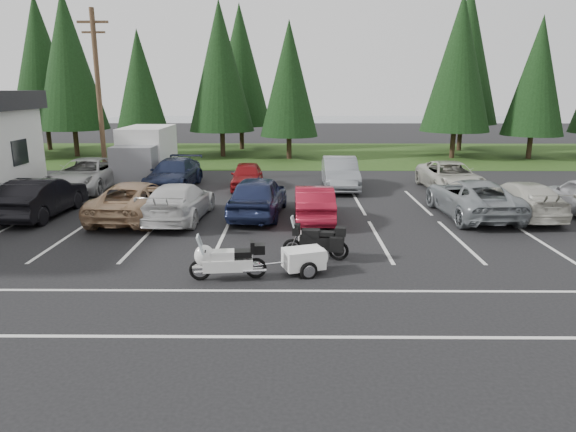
{
  "coord_description": "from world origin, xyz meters",
  "views": [
    {
      "loc": [
        0.21,
        -15.73,
        5.04
      ],
      "look_at": [
        0.09,
        -0.5,
        1.22
      ],
      "focal_mm": 32.0,
      "sensor_mm": 36.0,
      "label": 1
    }
  ],
  "objects_px": {
    "car_far_2": "(247,176)",
    "cargo_trailer": "(304,261)",
    "box_truck": "(143,155)",
    "car_far_0": "(86,175)",
    "car_near_1": "(42,197)",
    "car_near_3": "(179,202)",
    "utility_pole": "(99,94)",
    "car_near_4": "(258,196)",
    "adventure_motorcycle": "(316,238)",
    "car_far_3": "(340,173)",
    "car_near_5": "(314,203)",
    "car_near_7": "(520,199)",
    "car_far_4": "(450,177)",
    "touring_motorcycle": "(228,257)",
    "car_near_2": "(137,200)",
    "car_near_6": "(472,198)",
    "car_far_1": "(174,174)"
  },
  "relations": [
    {
      "from": "car_near_2",
      "to": "touring_motorcycle",
      "type": "relative_size",
      "value": 2.32
    },
    {
      "from": "box_truck",
      "to": "car_far_0",
      "type": "bearing_deg",
      "value": -126.31
    },
    {
      "from": "car_far_4",
      "to": "cargo_trailer",
      "type": "distance_m",
      "value": 14.05
    },
    {
      "from": "box_truck",
      "to": "car_far_1",
      "type": "height_order",
      "value": "box_truck"
    },
    {
      "from": "car_far_0",
      "to": "touring_motorcycle",
      "type": "xyz_separation_m",
      "value": [
        8.6,
        -12.32,
        -0.16
      ]
    },
    {
      "from": "car_near_5",
      "to": "car_near_7",
      "type": "xyz_separation_m",
      "value": [
        8.3,
        0.65,
        0.02
      ]
    },
    {
      "from": "car_near_4",
      "to": "adventure_motorcycle",
      "type": "relative_size",
      "value": 2.2
    },
    {
      "from": "car_near_1",
      "to": "car_far_0",
      "type": "bearing_deg",
      "value": -84.14
    },
    {
      "from": "car_near_2",
      "to": "car_far_1",
      "type": "height_order",
      "value": "car_far_1"
    },
    {
      "from": "car_far_1",
      "to": "car_far_3",
      "type": "relative_size",
      "value": 1.06
    },
    {
      "from": "car_near_6",
      "to": "car_far_4",
      "type": "distance_m",
      "value": 5.2
    },
    {
      "from": "utility_pole",
      "to": "box_truck",
      "type": "bearing_deg",
      "value": 14.04
    },
    {
      "from": "car_far_2",
      "to": "cargo_trailer",
      "type": "distance_m",
      "value": 12.66
    },
    {
      "from": "car_far_2",
      "to": "touring_motorcycle",
      "type": "relative_size",
      "value": 1.69
    },
    {
      "from": "car_near_3",
      "to": "car_near_7",
      "type": "distance_m",
      "value": 13.57
    },
    {
      "from": "car_near_6",
      "to": "car_far_3",
      "type": "distance_m",
      "value": 7.51
    },
    {
      "from": "car_far_2",
      "to": "car_far_4",
      "type": "height_order",
      "value": "car_far_4"
    },
    {
      "from": "car_far_2",
      "to": "car_far_4",
      "type": "relative_size",
      "value": 0.75
    },
    {
      "from": "utility_pole",
      "to": "touring_motorcycle",
      "type": "xyz_separation_m",
      "value": [
        8.49,
        -14.68,
        -4.06
      ]
    },
    {
      "from": "utility_pole",
      "to": "car_near_4",
      "type": "relative_size",
      "value": 1.85
    },
    {
      "from": "car_near_1",
      "to": "adventure_motorcycle",
      "type": "relative_size",
      "value": 2.17
    },
    {
      "from": "car_near_7",
      "to": "car_far_2",
      "type": "distance_m",
      "value": 12.8
    },
    {
      "from": "car_near_5",
      "to": "car_far_0",
      "type": "distance_m",
      "value": 12.62
    },
    {
      "from": "adventure_motorcycle",
      "to": "car_far_1",
      "type": "bearing_deg",
      "value": 129.4
    },
    {
      "from": "box_truck",
      "to": "car_far_0",
      "type": "xyz_separation_m",
      "value": [
        -2.11,
        -2.87,
        -0.66
      ]
    },
    {
      "from": "car_near_3",
      "to": "car_far_3",
      "type": "bearing_deg",
      "value": -133.24
    },
    {
      "from": "car_near_1",
      "to": "car_near_7",
      "type": "xyz_separation_m",
      "value": [
        19.17,
        0.15,
        -0.08
      ]
    },
    {
      "from": "car_near_1",
      "to": "car_far_3",
      "type": "xyz_separation_m",
      "value": [
        12.48,
        6.0,
        0.0
      ]
    },
    {
      "from": "car_near_7",
      "to": "car_far_3",
      "type": "relative_size",
      "value": 1.02
    },
    {
      "from": "cargo_trailer",
      "to": "adventure_motorcycle",
      "type": "xyz_separation_m",
      "value": [
        0.38,
        1.22,
        0.31
      ]
    },
    {
      "from": "touring_motorcycle",
      "to": "adventure_motorcycle",
      "type": "height_order",
      "value": "adventure_motorcycle"
    },
    {
      "from": "car_near_2",
      "to": "adventure_motorcycle",
      "type": "relative_size",
      "value": 2.41
    },
    {
      "from": "car_far_2",
      "to": "car_far_4",
      "type": "bearing_deg",
      "value": -5.23
    },
    {
      "from": "car_near_2",
      "to": "box_truck",
      "type": "bearing_deg",
      "value": -71.9
    },
    {
      "from": "box_truck",
      "to": "car_near_7",
      "type": "height_order",
      "value": "box_truck"
    },
    {
      "from": "car_near_3",
      "to": "car_far_4",
      "type": "bearing_deg",
      "value": -151.21
    },
    {
      "from": "car_near_2",
      "to": "cargo_trailer",
      "type": "distance_m",
      "value": 8.97
    },
    {
      "from": "car_near_4",
      "to": "car_far_4",
      "type": "distance_m",
      "value": 10.63
    },
    {
      "from": "car_near_6",
      "to": "car_near_7",
      "type": "bearing_deg",
      "value": 175.72
    },
    {
      "from": "car_far_3",
      "to": "car_near_5",
      "type": "bearing_deg",
      "value": -103.68
    },
    {
      "from": "utility_pole",
      "to": "car_near_5",
      "type": "xyz_separation_m",
      "value": [
        11.07,
        -8.24,
        -4.01
      ]
    },
    {
      "from": "car_near_1",
      "to": "touring_motorcycle",
      "type": "relative_size",
      "value": 2.09
    },
    {
      "from": "car_near_2",
      "to": "car_far_0",
      "type": "distance_m",
      "value": 7.03
    },
    {
      "from": "car_near_1",
      "to": "car_near_3",
      "type": "height_order",
      "value": "car_near_1"
    },
    {
      "from": "car_far_0",
      "to": "car_far_3",
      "type": "bearing_deg",
      "value": 3.59
    },
    {
      "from": "utility_pole",
      "to": "car_near_3",
      "type": "relative_size",
      "value": 1.8
    },
    {
      "from": "car_near_4",
      "to": "car_near_1",
      "type": "bearing_deg",
      "value": 6.58
    },
    {
      "from": "car_near_6",
      "to": "car_near_3",
      "type": "bearing_deg",
      "value": 0.32
    },
    {
      "from": "car_near_5",
      "to": "car_near_7",
      "type": "distance_m",
      "value": 8.32
    },
    {
      "from": "car_near_1",
      "to": "car_far_0",
      "type": "distance_m",
      "value": 5.39
    }
  ]
}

